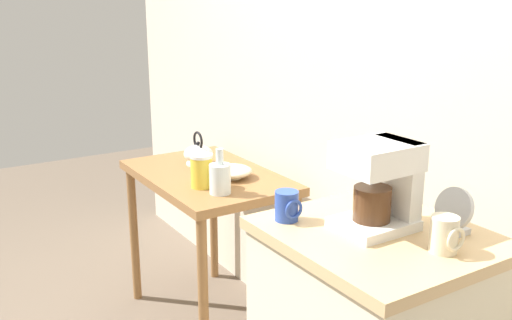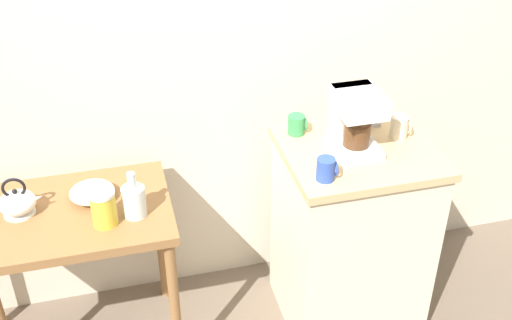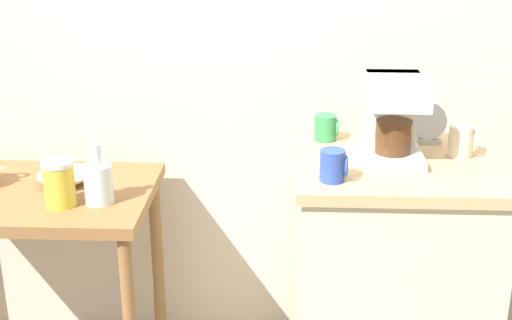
{
  "view_description": "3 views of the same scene",
  "coord_description": "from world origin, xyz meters",
  "px_view_note": "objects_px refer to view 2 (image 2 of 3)",
  "views": [
    {
      "loc": [
        1.77,
        -1.18,
        1.59
      ],
      "look_at": [
        -0.08,
        -0.01,
        0.97
      ],
      "focal_mm": 41.22,
      "sensor_mm": 36.0,
      "label": 1
    },
    {
      "loc": [
        -0.35,
        -2.09,
        2.31
      ],
      "look_at": [
        0.17,
        -0.07,
        0.97
      ],
      "focal_mm": 44.42,
      "sensor_mm": 36.0,
      "label": 2
    },
    {
      "loc": [
        0.28,
        -2.04,
        1.67
      ],
      "look_at": [
        0.19,
        -0.07,
        0.94
      ],
      "focal_mm": 48.44,
      "sensor_mm": 36.0,
      "label": 3
    }
  ],
  "objects_px": {
    "glass_carafe_vase": "(134,200)",
    "mug_blue": "(326,169)",
    "bowl_stoneware": "(92,192)",
    "mug_tall_green": "(297,125)",
    "canister_enamel": "(104,208)",
    "coffee_maker": "(355,117)",
    "mug_small_cream": "(400,127)",
    "table_clock": "(370,113)",
    "teakettle": "(18,202)"
  },
  "relations": [
    {
      "from": "teakettle",
      "to": "canister_enamel",
      "type": "distance_m",
      "value": 0.36
    },
    {
      "from": "canister_enamel",
      "to": "mug_blue",
      "type": "height_order",
      "value": "mug_blue"
    },
    {
      "from": "mug_tall_green",
      "to": "table_clock",
      "type": "relative_size",
      "value": 0.65
    },
    {
      "from": "coffee_maker",
      "to": "table_clock",
      "type": "distance_m",
      "value": 0.22
    },
    {
      "from": "bowl_stoneware",
      "to": "coffee_maker",
      "type": "height_order",
      "value": "coffee_maker"
    },
    {
      "from": "bowl_stoneware",
      "to": "mug_tall_green",
      "type": "distance_m",
      "value": 0.9
    },
    {
      "from": "mug_blue",
      "to": "mug_small_cream",
      "type": "distance_m",
      "value": 0.46
    },
    {
      "from": "glass_carafe_vase",
      "to": "canister_enamel",
      "type": "bearing_deg",
      "value": -167.02
    },
    {
      "from": "mug_tall_green",
      "to": "mug_small_cream",
      "type": "xyz_separation_m",
      "value": [
        0.41,
        -0.14,
        0.01
      ]
    },
    {
      "from": "teakettle",
      "to": "glass_carafe_vase",
      "type": "relative_size",
      "value": 0.9
    },
    {
      "from": "mug_small_cream",
      "to": "table_clock",
      "type": "height_order",
      "value": "table_clock"
    },
    {
      "from": "coffee_maker",
      "to": "mug_tall_green",
      "type": "xyz_separation_m",
      "value": [
        -0.19,
        0.16,
        -0.1
      ]
    },
    {
      "from": "bowl_stoneware",
      "to": "mug_tall_green",
      "type": "relative_size",
      "value": 2.12
    },
    {
      "from": "bowl_stoneware",
      "to": "mug_blue",
      "type": "relative_size",
      "value": 1.98
    },
    {
      "from": "bowl_stoneware",
      "to": "mug_small_cream",
      "type": "bearing_deg",
      "value": -4.36
    },
    {
      "from": "bowl_stoneware",
      "to": "mug_tall_green",
      "type": "xyz_separation_m",
      "value": [
        0.88,
        0.04,
        0.17
      ]
    },
    {
      "from": "coffee_maker",
      "to": "mug_blue",
      "type": "distance_m",
      "value": 0.29
    },
    {
      "from": "canister_enamel",
      "to": "mug_small_cream",
      "type": "bearing_deg",
      "value": 3.66
    },
    {
      "from": "bowl_stoneware",
      "to": "coffee_maker",
      "type": "bearing_deg",
      "value": -6.5
    },
    {
      "from": "bowl_stoneware",
      "to": "table_clock",
      "type": "distance_m",
      "value": 1.23
    },
    {
      "from": "teakettle",
      "to": "mug_blue",
      "type": "height_order",
      "value": "mug_blue"
    },
    {
      "from": "coffee_maker",
      "to": "mug_small_cream",
      "type": "distance_m",
      "value": 0.24
    },
    {
      "from": "teakettle",
      "to": "mug_small_cream",
      "type": "relative_size",
      "value": 1.78
    },
    {
      "from": "table_clock",
      "to": "canister_enamel",
      "type": "bearing_deg",
      "value": -169.83
    },
    {
      "from": "glass_carafe_vase",
      "to": "mug_blue",
      "type": "relative_size",
      "value": 2.13
    },
    {
      "from": "coffee_maker",
      "to": "mug_tall_green",
      "type": "height_order",
      "value": "coffee_maker"
    },
    {
      "from": "bowl_stoneware",
      "to": "teakettle",
      "type": "relative_size",
      "value": 1.03
    },
    {
      "from": "canister_enamel",
      "to": "table_clock",
      "type": "relative_size",
      "value": 1.12
    },
    {
      "from": "teakettle",
      "to": "mug_blue",
      "type": "xyz_separation_m",
      "value": [
        1.17,
        -0.29,
        0.15
      ]
    },
    {
      "from": "canister_enamel",
      "to": "mug_tall_green",
      "type": "xyz_separation_m",
      "value": [
        0.84,
        0.22,
        0.12
      ]
    },
    {
      "from": "bowl_stoneware",
      "to": "canister_enamel",
      "type": "relative_size",
      "value": 1.23
    },
    {
      "from": "mug_blue",
      "to": "mug_tall_green",
      "type": "relative_size",
      "value": 1.07
    },
    {
      "from": "mug_small_cream",
      "to": "coffee_maker",
      "type": "bearing_deg",
      "value": -173.87
    },
    {
      "from": "glass_carafe_vase",
      "to": "table_clock",
      "type": "xyz_separation_m",
      "value": [
        1.05,
        0.18,
        0.15
      ]
    },
    {
      "from": "bowl_stoneware",
      "to": "canister_enamel",
      "type": "bearing_deg",
      "value": -76.61
    },
    {
      "from": "bowl_stoneware",
      "to": "table_clock",
      "type": "relative_size",
      "value": 1.37
    },
    {
      "from": "teakettle",
      "to": "table_clock",
      "type": "xyz_separation_m",
      "value": [
        1.5,
        0.06,
        0.16
      ]
    },
    {
      "from": "glass_carafe_vase",
      "to": "mug_small_cream",
      "type": "height_order",
      "value": "mug_small_cream"
    },
    {
      "from": "canister_enamel",
      "to": "table_clock",
      "type": "height_order",
      "value": "table_clock"
    },
    {
      "from": "teakettle",
      "to": "canister_enamel",
      "type": "bearing_deg",
      "value": -24.74
    },
    {
      "from": "table_clock",
      "to": "bowl_stoneware",
      "type": "bearing_deg",
      "value": -178.53
    },
    {
      "from": "coffee_maker",
      "to": "mug_blue",
      "type": "bearing_deg",
      "value": -133.78
    },
    {
      "from": "glass_carafe_vase",
      "to": "coffee_maker",
      "type": "xyz_separation_m",
      "value": [
        0.92,
        0.03,
        0.23
      ]
    },
    {
      "from": "glass_carafe_vase",
      "to": "mug_tall_green",
      "type": "relative_size",
      "value": 2.28
    },
    {
      "from": "teakettle",
      "to": "coffee_maker",
      "type": "relative_size",
      "value": 0.68
    },
    {
      "from": "coffee_maker",
      "to": "glass_carafe_vase",
      "type": "bearing_deg",
      "value": -178.15
    },
    {
      "from": "coffee_maker",
      "to": "mug_small_cream",
      "type": "height_order",
      "value": "coffee_maker"
    },
    {
      "from": "glass_carafe_vase",
      "to": "coffee_maker",
      "type": "bearing_deg",
      "value": 1.85
    },
    {
      "from": "mug_small_cream",
      "to": "table_clock",
      "type": "bearing_deg",
      "value": 121.9
    },
    {
      "from": "mug_blue",
      "to": "bowl_stoneware",
      "type": "bearing_deg",
      "value": 160.14
    }
  ]
}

